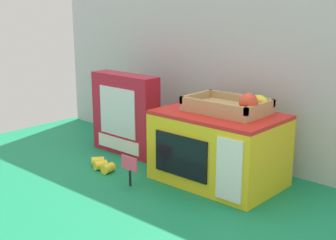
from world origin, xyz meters
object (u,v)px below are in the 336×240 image
at_px(toy_microwave, 218,148).
at_px(loose_toy_banana, 102,165).
at_px(price_sign, 130,166).
at_px(cookie_set_box, 125,114).
at_px(food_groups_crate, 231,106).

xyz_separation_m(toy_microwave, loose_toy_banana, (-0.37, -0.18, -0.10)).
relative_size(price_sign, loose_toy_banana, 0.78).
xyz_separation_m(cookie_set_box, loose_toy_banana, (0.07, -0.19, -0.14)).
bearing_deg(food_groups_crate, loose_toy_banana, -153.38).
distance_m(food_groups_crate, cookie_set_box, 0.49).
xyz_separation_m(food_groups_crate, cookie_set_box, (-0.48, -0.02, -0.10)).
bearing_deg(cookie_set_box, price_sign, -40.99).
xyz_separation_m(toy_microwave, food_groups_crate, (0.03, 0.02, 0.14)).
distance_m(price_sign, loose_toy_banana, 0.20).
relative_size(toy_microwave, cookie_set_box, 1.28).
bearing_deg(toy_microwave, cookie_set_box, 179.24).
bearing_deg(food_groups_crate, price_sign, -131.75).
xyz_separation_m(cookie_set_box, price_sign, (0.26, -0.23, -0.09)).
height_order(cookie_set_box, price_sign, cookie_set_box).
bearing_deg(toy_microwave, price_sign, -130.47).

